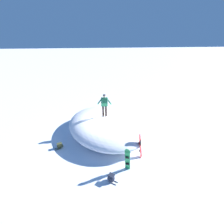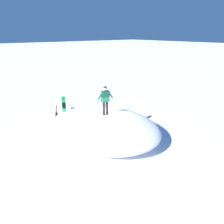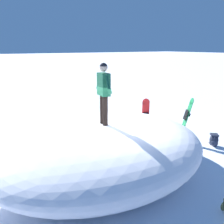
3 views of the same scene
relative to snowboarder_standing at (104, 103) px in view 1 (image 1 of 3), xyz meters
The scene contains 7 objects.
ground 2.50m from the snowboarder_standing, 160.95° to the left, with size 240.00×240.00×0.00m, color white.
snow_mound 1.72m from the snowboarder_standing, 103.57° to the right, with size 5.25×6.65×1.47m, color white.
snowboarder_standing is the anchor object (origin of this frame).
snowboard_primary_upright 4.35m from the snowboarder_standing, behind, with size 0.55×0.45×1.67m.
snowboard_secondary_upright 3.76m from the snowboarder_standing, 149.67° to the right, with size 0.36×0.35×1.62m.
backpack_near 4.05m from the snowboarder_standing, 111.99° to the left, with size 0.38×0.58×0.39m.
backpack_far 5.01m from the snowboarder_standing, behind, with size 0.52×0.55×0.46m.
Camera 1 is at (-9.82, 1.10, 6.55)m, focal length 25.79 mm.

